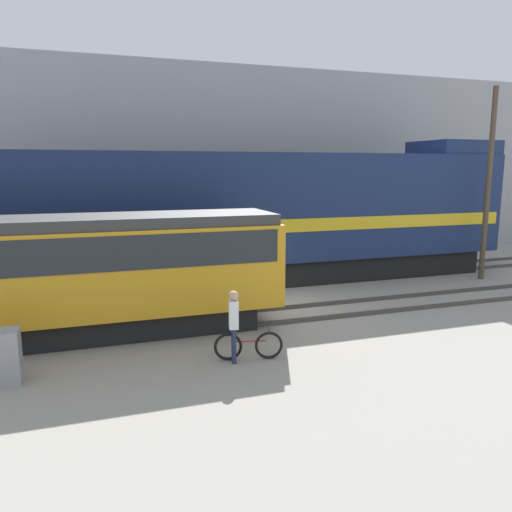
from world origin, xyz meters
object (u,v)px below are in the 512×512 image
at_px(freight_locomotive, 259,216).
at_px(signal_box, 3,357).
at_px(streetcar, 50,271).
at_px(bicycle, 249,346).
at_px(utility_pole_left, 488,186).
at_px(person, 234,319).

height_order(freight_locomotive, signal_box, freight_locomotive).
xyz_separation_m(freight_locomotive, signal_box, (-8.36, -7.37, -2.10)).
relative_size(streetcar, bicycle, 7.51).
height_order(bicycle, utility_pole_left, utility_pole_left).
bearing_deg(signal_box, freight_locomotive, 41.41).
height_order(freight_locomotive, bicycle, freight_locomotive).
xyz_separation_m(person, utility_pole_left, (12.39, 5.44, 2.81)).
bearing_deg(signal_box, bicycle, -3.87).
bearing_deg(bicycle, signal_box, 176.13).
distance_m(freight_locomotive, utility_pole_left, 9.44).
xyz_separation_m(streetcar, utility_pole_left, (16.56, 2.36, 1.98)).
bearing_deg(freight_locomotive, utility_pole_left, -14.59).
distance_m(streetcar, bicycle, 5.69).
xyz_separation_m(freight_locomotive, bicycle, (-2.94, -7.74, -2.35)).
bearing_deg(bicycle, streetcar, 146.44).
xyz_separation_m(freight_locomotive, utility_pole_left, (9.06, -2.36, 1.20)).
distance_m(person, signal_box, 5.08).
xyz_separation_m(streetcar, person, (4.17, -3.08, -0.83)).
bearing_deg(freight_locomotive, bicycle, -110.78).
height_order(bicycle, signal_box, signal_box).
height_order(person, utility_pole_left, utility_pole_left).
distance_m(streetcar, utility_pole_left, 16.84).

